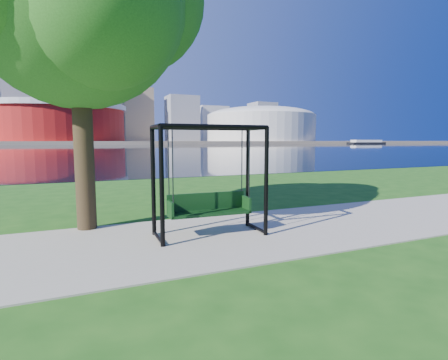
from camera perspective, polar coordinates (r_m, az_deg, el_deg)
ground at (r=8.50m, az=-0.41°, el=-8.17°), size 900.00×900.00×0.00m
path at (r=8.05m, az=1.01°, el=-8.89°), size 120.00×4.00×0.03m
river at (r=109.62m, az=-22.09°, el=4.83°), size 900.00×180.00×0.02m
far_bank at (r=313.57m, az=-23.23°, el=5.68°), size 900.00×228.00×2.00m
stadium at (r=242.95m, az=-25.58°, el=8.64°), size 83.00×83.00×32.00m
arena at (r=279.52m, az=6.04°, el=9.19°), size 84.00×84.00×26.56m
skyline at (r=328.68m, az=-24.29°, el=11.74°), size 392.00×66.00×96.50m
swing at (r=7.78m, az=-2.44°, el=-0.54°), size 2.46×1.14×2.48m
barge at (r=271.93m, az=22.22°, el=5.76°), size 28.96×9.60×2.85m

